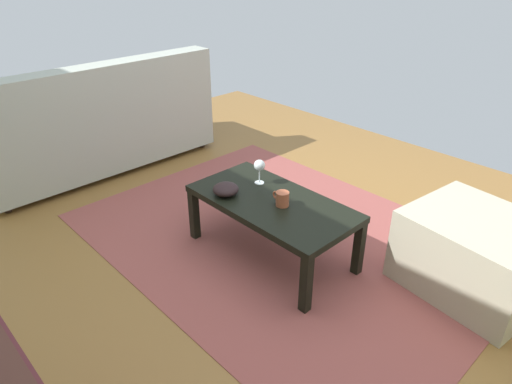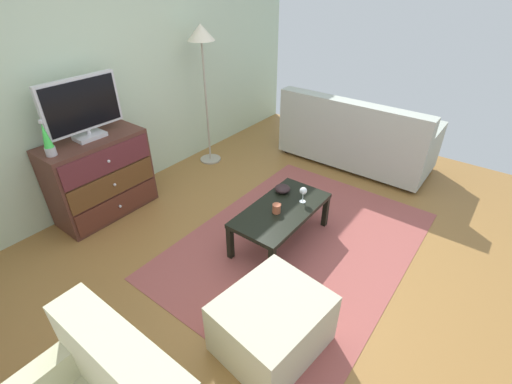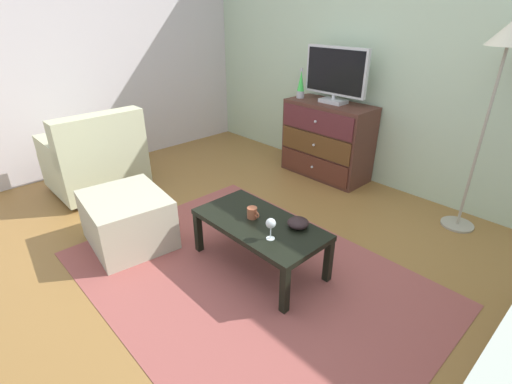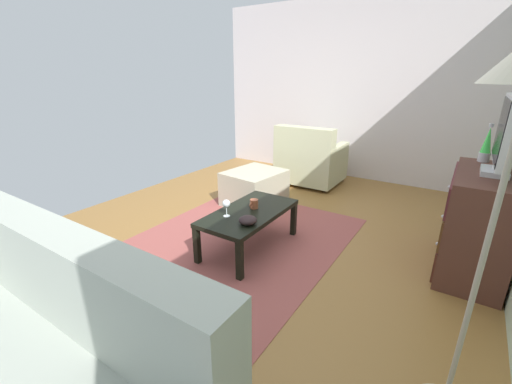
{
  "view_description": "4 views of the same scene",
  "coord_description": "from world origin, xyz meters",
  "px_view_note": "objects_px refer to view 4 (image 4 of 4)",
  "views": [
    {
      "loc": [
        -1.47,
        1.64,
        1.69
      ],
      "look_at": [
        0.19,
        0.05,
        0.45
      ],
      "focal_mm": 31.99,
      "sensor_mm": 36.0,
      "label": 1
    },
    {
      "loc": [
        -2.13,
        -1.46,
        2.28
      ],
      "look_at": [
        -0.1,
        0.09,
        0.64
      ],
      "focal_mm": 24.9,
      "sensor_mm": 36.0,
      "label": 2
    },
    {
      "loc": [
        1.82,
        -1.65,
        1.79
      ],
      "look_at": [
        0.18,
        -0.1,
        0.67
      ],
      "focal_mm": 26.04,
      "sensor_mm": 36.0,
      "label": 3
    },
    {
      "loc": [
        2.44,
        1.54,
        1.57
      ],
      "look_at": [
        0.12,
        0.03,
        0.57
      ],
      "focal_mm": 22.96,
      "sensor_mm": 36.0,
      "label": 4
    }
  ],
  "objects_px": {
    "bowl_decorative": "(248,220)",
    "armchair": "(310,161)",
    "tv": "(504,134)",
    "couch_large": "(23,370)",
    "dresser": "(477,223)",
    "coffee_table": "(249,215)",
    "mug": "(254,204)",
    "ottoman": "(254,188)",
    "lava_lamp": "(487,145)",
    "wine_glass": "(226,204)"
  },
  "relations": [
    {
      "from": "bowl_decorative",
      "to": "armchair",
      "type": "xyz_separation_m",
      "value": [
        -2.36,
        -0.5,
        -0.07
      ]
    },
    {
      "from": "armchair",
      "to": "tv",
      "type": "bearing_deg",
      "value": 56.46
    },
    {
      "from": "couch_large",
      "to": "armchair",
      "type": "relative_size",
      "value": 2.17
    },
    {
      "from": "dresser",
      "to": "coffee_table",
      "type": "xyz_separation_m",
      "value": [
        0.72,
        -1.76,
        -0.09
      ]
    },
    {
      "from": "dresser",
      "to": "coffee_table",
      "type": "distance_m",
      "value": 1.91
    },
    {
      "from": "mug",
      "to": "armchair",
      "type": "bearing_deg",
      "value": -170.24
    },
    {
      "from": "ottoman",
      "to": "lava_lamp",
      "type": "bearing_deg",
      "value": 93.55
    },
    {
      "from": "dresser",
      "to": "bowl_decorative",
      "type": "height_order",
      "value": "dresser"
    },
    {
      "from": "coffee_table",
      "to": "wine_glass",
      "type": "xyz_separation_m",
      "value": [
        0.21,
        -0.1,
        0.16
      ]
    },
    {
      "from": "tv",
      "to": "coffee_table",
      "type": "bearing_deg",
      "value": -68.48
    },
    {
      "from": "dresser",
      "to": "tv",
      "type": "distance_m",
      "value": 0.73
    },
    {
      "from": "tv",
      "to": "armchair",
      "type": "height_order",
      "value": "tv"
    },
    {
      "from": "tv",
      "to": "coffee_table",
      "type": "distance_m",
      "value": 2.09
    },
    {
      "from": "wine_glass",
      "to": "ottoman",
      "type": "bearing_deg",
      "value": -157.79
    },
    {
      "from": "couch_large",
      "to": "tv",
      "type": "bearing_deg",
      "value": 148.09
    },
    {
      "from": "armchair",
      "to": "ottoman",
      "type": "xyz_separation_m",
      "value": [
        1.15,
        -0.23,
        -0.13
      ]
    },
    {
      "from": "dresser",
      "to": "tv",
      "type": "relative_size",
      "value": 1.32
    },
    {
      "from": "lava_lamp",
      "to": "armchair",
      "type": "distance_m",
      "value": 2.39
    },
    {
      "from": "tv",
      "to": "lava_lamp",
      "type": "xyz_separation_m",
      "value": [
        -0.41,
        -0.07,
        -0.16
      ]
    },
    {
      "from": "tv",
      "to": "mug",
      "type": "relative_size",
      "value": 6.6
    },
    {
      "from": "coffee_table",
      "to": "armchair",
      "type": "distance_m",
      "value": 2.15
    },
    {
      "from": "dresser",
      "to": "couch_large",
      "type": "relative_size",
      "value": 0.52
    },
    {
      "from": "tv",
      "to": "coffee_table",
      "type": "height_order",
      "value": "tv"
    },
    {
      "from": "coffee_table",
      "to": "wine_glass",
      "type": "bearing_deg",
      "value": -25.14
    },
    {
      "from": "couch_large",
      "to": "dresser",
      "type": "bearing_deg",
      "value": 148.63
    },
    {
      "from": "mug",
      "to": "dresser",
      "type": "bearing_deg",
      "value": 110.04
    },
    {
      "from": "tv",
      "to": "lava_lamp",
      "type": "relative_size",
      "value": 2.28
    },
    {
      "from": "wine_glass",
      "to": "armchair",
      "type": "relative_size",
      "value": 0.18
    },
    {
      "from": "lava_lamp",
      "to": "ottoman",
      "type": "xyz_separation_m",
      "value": [
        0.14,
        -2.3,
        -0.78
      ]
    },
    {
      "from": "dresser",
      "to": "wine_glass",
      "type": "bearing_deg",
      "value": -63.42
    },
    {
      "from": "dresser",
      "to": "bowl_decorative",
      "type": "bearing_deg",
      "value": -59.2
    },
    {
      "from": "coffee_table",
      "to": "bowl_decorative",
      "type": "height_order",
      "value": "bowl_decorative"
    },
    {
      "from": "coffee_table",
      "to": "bowl_decorative",
      "type": "distance_m",
      "value": 0.29
    },
    {
      "from": "bowl_decorative",
      "to": "mug",
      "type": "bearing_deg",
      "value": -154.96
    },
    {
      "from": "dresser",
      "to": "mug",
      "type": "xyz_separation_m",
      "value": [
        0.64,
        -1.76,
        -0.0
      ]
    },
    {
      "from": "coffee_table",
      "to": "couch_large",
      "type": "relative_size",
      "value": 0.52
    },
    {
      "from": "wine_glass",
      "to": "ottoman",
      "type": "height_order",
      "value": "wine_glass"
    },
    {
      "from": "tv",
      "to": "ottoman",
      "type": "relative_size",
      "value": 1.07
    },
    {
      "from": "bowl_decorative",
      "to": "ottoman",
      "type": "distance_m",
      "value": 1.43
    },
    {
      "from": "mug",
      "to": "lava_lamp",
      "type": "bearing_deg",
      "value": 121.15
    },
    {
      "from": "armchair",
      "to": "wine_glass",
      "type": "bearing_deg",
      "value": 6.15
    },
    {
      "from": "tv",
      "to": "bowl_decorative",
      "type": "relative_size",
      "value": 4.84
    },
    {
      "from": "armchair",
      "to": "bowl_decorative",
      "type": "bearing_deg",
      "value": 11.96
    },
    {
      "from": "tv",
      "to": "mug",
      "type": "bearing_deg",
      "value": -70.69
    },
    {
      "from": "wine_glass",
      "to": "mug",
      "type": "relative_size",
      "value": 1.38
    },
    {
      "from": "dresser",
      "to": "ottoman",
      "type": "xyz_separation_m",
      "value": [
        -0.25,
        -2.34,
        -0.21
      ]
    },
    {
      "from": "coffee_table",
      "to": "couch_large",
      "type": "xyz_separation_m",
      "value": [
        1.95,
        0.13,
        0.02
      ]
    },
    {
      "from": "tv",
      "to": "armchair",
      "type": "xyz_separation_m",
      "value": [
        -1.42,
        -2.14,
        -0.81
      ]
    },
    {
      "from": "bowl_decorative",
      "to": "couch_large",
      "type": "relative_size",
      "value": 0.08
    },
    {
      "from": "coffee_table",
      "to": "ottoman",
      "type": "distance_m",
      "value": 1.14
    }
  ]
}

